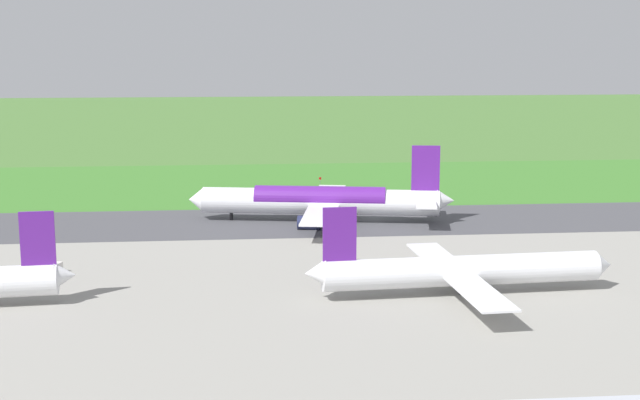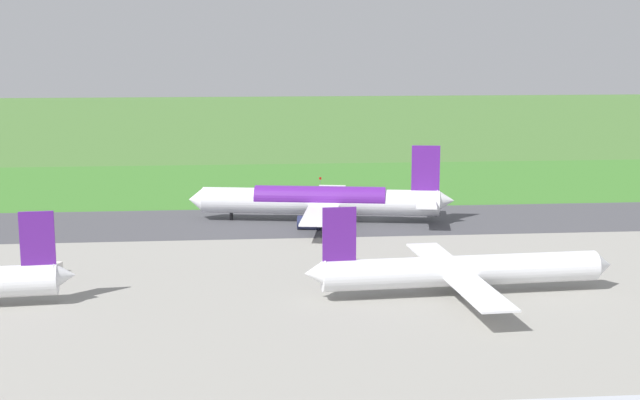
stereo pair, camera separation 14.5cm
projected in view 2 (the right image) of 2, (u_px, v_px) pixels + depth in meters
name	position (u px, v px, depth m)	size (l,w,h in m)	color
ground_plane	(373.00, 221.00, 180.49)	(800.00, 800.00, 0.00)	#477233
runway_asphalt	(373.00, 221.00, 180.49)	(600.00, 29.78, 0.06)	#47474C
apron_concrete	(437.00, 307.00, 122.45)	(440.00, 110.00, 0.05)	gray
grass_verge_foreground	(347.00, 185.00, 224.39)	(600.00, 80.00, 0.04)	#3C782B
airliner_main	(322.00, 201.00, 178.70)	(53.94, 44.37, 15.88)	white
airliner_parked_mid	(460.00, 270.00, 127.60)	(46.12, 37.73, 13.46)	white
service_truck_baggage	(46.00, 268.00, 137.62)	(4.16, 6.22, 2.65)	silver
no_stopping_sign	(320.00, 181.00, 220.41)	(0.60, 0.10, 2.65)	slate
traffic_cone_orange	(302.00, 187.00, 220.62)	(0.40, 0.40, 0.55)	orange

